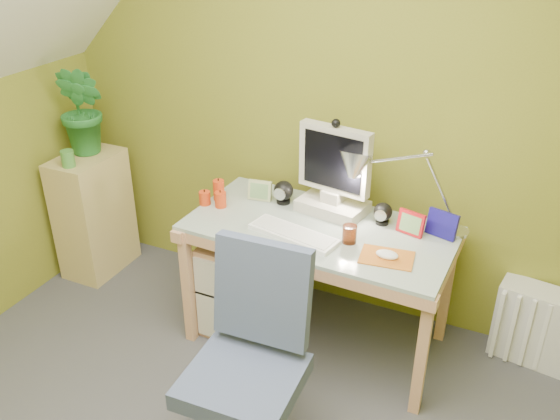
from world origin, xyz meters
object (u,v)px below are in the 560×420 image
at_px(side_ledge, 94,214).
at_px(potted_plant, 83,110).
at_px(monitor, 335,163).
at_px(radiator, 539,326).
at_px(task_chair, 243,379).
at_px(desk, 318,285).
at_px(desk_lamp, 426,171).

relative_size(side_ledge, potted_plant, 1.43).
xyz_separation_m(monitor, side_ledge, (-1.53, -0.11, -0.58)).
height_order(potted_plant, radiator, potted_plant).
xyz_separation_m(side_ledge, task_chair, (1.55, -0.94, 0.07)).
xyz_separation_m(desk, desk_lamp, (0.45, 0.18, 0.66)).
bearing_deg(side_ledge, desk_lamp, 3.05).
height_order(desk, potted_plant, potted_plant).
xyz_separation_m(desk, potted_plant, (-1.53, 0.12, 0.70)).
relative_size(desk, task_chair, 1.44).
height_order(monitor, task_chair, monitor).
distance_m(desk, side_ledge, 1.54).
height_order(desk, desk_lamp, desk_lamp).
bearing_deg(radiator, monitor, -164.21).
xyz_separation_m(desk_lamp, task_chair, (-0.43, -1.04, -0.56)).
bearing_deg(desk, desk_lamp, 23.87).
height_order(monitor, potted_plant, potted_plant).
xyz_separation_m(potted_plant, radiator, (2.62, 0.20, -0.83)).
height_order(desk, radiator, desk).
relative_size(potted_plant, task_chair, 0.60).
bearing_deg(radiator, side_ledge, -166.20).
xyz_separation_m(monitor, radiator, (1.08, 0.14, -0.76)).
relative_size(monitor, radiator, 1.27).
height_order(desk_lamp, task_chair, desk_lamp).
xyz_separation_m(desk, task_chair, (0.02, -0.86, 0.10)).
bearing_deg(potted_plant, monitor, 2.08).
bearing_deg(monitor, desk, -80.80).
xyz_separation_m(monitor, potted_plant, (-1.53, -0.06, 0.08)).
bearing_deg(desk, task_chair, -86.54).
distance_m(desk, desk_lamp, 0.82).
xyz_separation_m(desk, monitor, (-0.00, 0.18, 0.62)).
bearing_deg(side_ledge, desk, -2.77).
bearing_deg(desk, radiator, 18.50).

